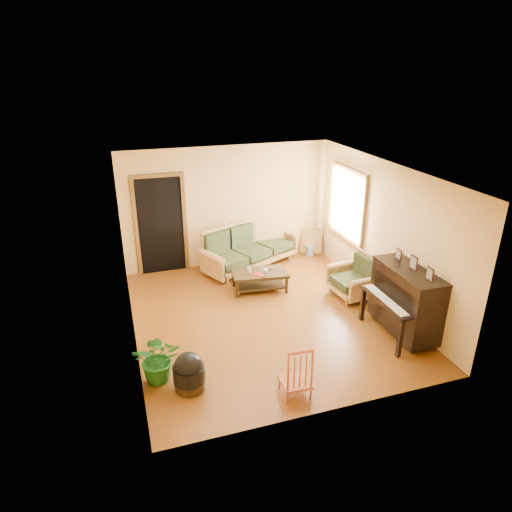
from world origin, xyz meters
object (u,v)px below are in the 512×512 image
object	(u,v)px
sofa	(250,246)
potted_plant	(159,358)
armchair	(352,277)
footstool	(189,376)
piano	(406,302)
coffee_table	(260,281)
ceramic_crock	(310,251)
red_chair	(296,369)

from	to	relation	value
sofa	potted_plant	distance (m)	4.08
armchair	footstool	size ratio (longest dim) A/B	1.88
piano	potted_plant	distance (m)	3.99
coffee_table	ceramic_crock	bearing A→B (deg)	37.70
footstool	potted_plant	world-z (taller)	potted_plant
armchair	red_chair	bearing A→B (deg)	-138.25
coffee_table	piano	xyz separation A→B (m)	(1.76, -2.20, 0.39)
red_chair	ceramic_crock	distance (m)	4.87
armchair	sofa	bearing A→B (deg)	121.10
sofa	piano	world-z (taller)	piano
piano	coffee_table	bearing A→B (deg)	129.39
sofa	ceramic_crock	world-z (taller)	sofa
armchair	piano	size ratio (longest dim) A/B	0.63
armchair	potted_plant	xyz separation A→B (m)	(-3.80, -1.40, -0.05)
sofa	ceramic_crock	size ratio (longest dim) A/B	9.28
sofa	coffee_table	bearing A→B (deg)	-122.29
ceramic_crock	potted_plant	size ratio (longest dim) A/B	0.32
piano	ceramic_crock	size ratio (longest dim) A/B	5.54
coffee_table	potted_plant	distance (m)	3.12
piano	footstool	xyz separation A→B (m)	(-3.61, -0.31, -0.37)
piano	potted_plant	size ratio (longest dim) A/B	1.80
armchair	coffee_table	bearing A→B (deg)	147.83
coffee_table	footstool	xyz separation A→B (m)	(-1.85, -2.51, 0.02)
sofa	potted_plant	xyz separation A→B (m)	(-2.37, -3.32, -0.11)
footstool	ceramic_crock	distance (m)	5.17
sofa	red_chair	distance (m)	4.25
ceramic_crock	red_chair	bearing A→B (deg)	-116.55
armchair	ceramic_crock	bearing A→B (deg)	82.41
coffee_table	red_chair	world-z (taller)	red_chair
red_chair	ceramic_crock	world-z (taller)	red_chair
piano	footstool	world-z (taller)	piano
red_chair	footstool	bearing A→B (deg)	159.62
footstool	coffee_table	bearing A→B (deg)	53.59
sofa	piano	bearing A→B (deg)	-88.68
coffee_table	footstool	distance (m)	3.12
footstool	red_chair	bearing A→B (deg)	-22.53
piano	potted_plant	xyz separation A→B (m)	(-3.98, 0.01, -0.22)
footstool	potted_plant	bearing A→B (deg)	138.61
coffee_table	potted_plant	bearing A→B (deg)	-135.37
sofa	potted_plant	bearing A→B (deg)	-150.04
armchair	potted_plant	distance (m)	4.05
footstool	sofa	bearing A→B (deg)	61.09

